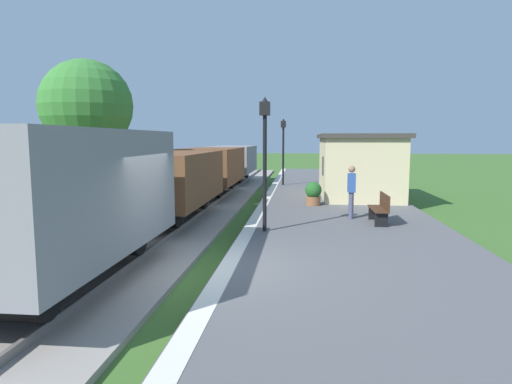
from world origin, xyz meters
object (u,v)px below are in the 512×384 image
object	(u,v)px
lamp_post_near	(265,139)
tree_trackside_far	(87,106)
station_hut	(358,165)
person_waiting	(351,190)
freight_train	(190,174)
potted_planter	(313,193)
bench_near_hut	(380,208)
bench_down_platform	(344,177)
lamp_post_far	(283,139)

from	to	relation	value
lamp_post_near	tree_trackside_far	world-z (taller)	tree_trackside_far
station_hut	person_waiting	xyz separation A→B (m)	(-0.91, -5.73, -0.47)
lamp_post_near	tree_trackside_far	size ratio (longest dim) A/B	0.65
freight_train	potted_planter	world-z (taller)	freight_train
station_hut	bench_near_hut	distance (m)	6.56
freight_train	potted_planter	size ratio (longest dim) A/B	28.38
person_waiting	station_hut	bearing A→B (deg)	-96.86
bench_near_hut	station_hut	bearing A→B (deg)	89.04
person_waiting	bench_down_platform	bearing A→B (deg)	-92.15
person_waiting	tree_trackside_far	xyz separation A→B (m)	(-9.48, 1.32, 2.83)
potted_planter	lamp_post_near	size ratio (longest dim) A/B	0.25
tree_trackside_far	bench_down_platform	bearing A→B (deg)	42.14
freight_train	bench_near_hut	size ratio (longest dim) A/B	17.33
bench_near_hut	lamp_post_near	size ratio (longest dim) A/B	0.41
freight_train	lamp_post_far	bearing A→B (deg)	68.01
station_hut	lamp_post_near	bearing A→B (deg)	-113.78
station_hut	tree_trackside_far	size ratio (longest dim) A/B	1.02
bench_down_platform	person_waiting	bearing A→B (deg)	-94.32
freight_train	station_hut	world-z (taller)	station_hut
station_hut	lamp_post_far	distance (m)	5.94
station_hut	potted_planter	xyz separation A→B (m)	(-2.05, -2.97, -0.93)
lamp_post_near	tree_trackside_far	distance (m)	7.84
potted_planter	tree_trackside_far	size ratio (longest dim) A/B	0.16
bench_near_hut	lamp_post_far	world-z (taller)	lamp_post_far
bench_near_hut	freight_train	bearing A→B (deg)	155.54
freight_train	lamp_post_far	world-z (taller)	lamp_post_far
potted_planter	tree_trackside_far	world-z (taller)	tree_trackside_far
station_hut	bench_near_hut	xyz separation A→B (m)	(-0.11, -6.49, -0.93)
bench_near_hut	bench_down_platform	size ratio (longest dim) A/B	1.00
bench_down_platform	lamp_post_near	world-z (taller)	lamp_post_near
person_waiting	lamp_post_far	world-z (taller)	lamp_post_far
lamp_post_far	lamp_post_near	bearing A→B (deg)	-90.00
potted_planter	station_hut	bearing A→B (deg)	55.43
bench_down_platform	person_waiting	world-z (taller)	person_waiting
bench_near_hut	bench_down_platform	xyz separation A→B (m)	(0.00, 11.39, 0.00)
lamp_post_far	person_waiting	bearing A→B (deg)	-75.78
bench_near_hut	person_waiting	size ratio (longest dim) A/B	0.88
bench_down_platform	person_waiting	distance (m)	10.66
person_waiting	lamp_post_far	distance (m)	10.81
station_hut	bench_near_hut	size ratio (longest dim) A/B	3.87
station_hut	lamp_post_far	bearing A→B (deg)	127.35
potted_planter	lamp_post_far	distance (m)	8.02
station_hut	lamp_post_near	world-z (taller)	lamp_post_near
lamp_post_near	tree_trackside_far	bearing A→B (deg)	152.21
station_hut	potted_planter	bearing A→B (deg)	-124.57
potted_planter	lamp_post_far	bearing A→B (deg)	101.06
freight_train	person_waiting	distance (m)	6.32
person_waiting	lamp_post_near	bearing A→B (deg)	43.36
freight_train	lamp_post_near	size ratio (longest dim) A/B	7.03
bench_near_hut	bench_down_platform	bearing A→B (deg)	90.00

